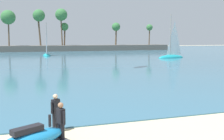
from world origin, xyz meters
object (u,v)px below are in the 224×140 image
(sailboat_mid_bay, at_px, (172,54))
(sailboat_near_shore, at_px, (47,53))
(person_rigging_by_gear, at_px, (61,123))
(watercraft_on_trailer, at_px, (33,140))
(person_at_waterline, at_px, (56,112))

(sailboat_mid_bay, bearing_deg, sailboat_near_shore, 148.45)
(person_rigging_by_gear, bearing_deg, sailboat_mid_bay, 55.16)
(watercraft_on_trailer, distance_m, person_at_waterline, 2.42)
(watercraft_on_trailer, relative_size, sailboat_near_shore, 0.34)
(sailboat_near_shore, distance_m, sailboat_mid_bay, 27.68)
(sailboat_mid_bay, bearing_deg, person_rigging_by_gear, -124.84)
(sailboat_near_shore, bearing_deg, sailboat_mid_bay, -31.55)
(watercraft_on_trailer, xyz_separation_m, sailboat_mid_bay, (28.46, 39.89, 0.38))
(person_rigging_by_gear, xyz_separation_m, person_at_waterline, (-0.01, 1.65, 0.00))
(sailboat_near_shore, xyz_separation_m, sailboat_mid_bay, (23.59, -14.48, 0.12))
(watercraft_on_trailer, bearing_deg, sailboat_mid_bay, 54.49)
(watercraft_on_trailer, relative_size, sailboat_mid_bay, 0.30)
(watercraft_on_trailer, bearing_deg, sailboat_near_shore, 84.88)
(sailboat_near_shore, bearing_deg, person_at_waterline, -94.20)
(watercraft_on_trailer, xyz_separation_m, person_rigging_by_gear, (1.05, 0.51, 0.38))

